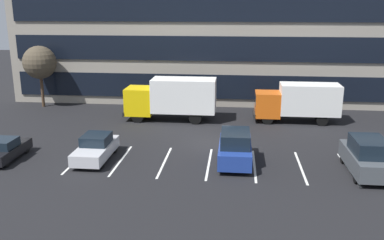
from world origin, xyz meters
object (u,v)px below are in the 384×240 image
object	(u,v)px
suv_navy	(235,148)
bare_tree	(40,63)
suv_charcoal	(367,157)
sedan_black	(5,150)
box_truck_yellow	(172,97)
sedan_silver	(96,148)
box_truck_orange	(298,101)

from	to	relation	value
suv_navy	bare_tree	world-z (taller)	bare_tree
suv_navy	suv_charcoal	xyz separation A→B (m)	(7.61, -0.89, 0.03)
suv_charcoal	sedan_black	bearing A→B (deg)	179.95
box_truck_yellow	sedan_silver	size ratio (longest dim) A/B	1.74
suv_charcoal	box_truck_yellow	bearing A→B (deg)	140.84
box_truck_orange	sedan_black	bearing A→B (deg)	-150.66
box_truck_orange	suv_charcoal	distance (m)	11.37
sedan_silver	suv_charcoal	xyz separation A→B (m)	(16.41, -0.67, 0.30)
box_truck_orange	bare_tree	world-z (taller)	bare_tree
bare_tree	box_truck_orange	bearing A→B (deg)	-7.47
box_truck_orange	sedan_black	world-z (taller)	box_truck_orange
sedan_black	box_truck_yellow	bearing A→B (deg)	49.09
box_truck_orange	suv_navy	xyz separation A→B (m)	(-5.17, -10.18, -0.81)
box_truck_orange	sedan_silver	xyz separation A→B (m)	(-13.96, -10.41, -1.07)
box_truck_yellow	sedan_silver	distance (m)	10.56
box_truck_yellow	suv_charcoal	xyz separation A→B (m)	(12.98, -10.57, -0.96)
box_truck_yellow	bare_tree	distance (m)	13.90
box_truck_yellow	suv_navy	bearing A→B (deg)	-61.00
suv_navy	sedan_silver	world-z (taller)	suv_navy
sedan_silver	suv_navy	bearing A→B (deg)	1.45
box_truck_yellow	suv_charcoal	distance (m)	16.77
box_truck_orange	sedan_black	size ratio (longest dim) A/B	1.79
box_truck_orange	suv_navy	size ratio (longest dim) A/B	1.50
sedan_silver	bare_tree	distance (m)	17.06
sedan_black	box_truck_orange	bearing A→B (deg)	29.34
sedan_black	bare_tree	distance (m)	15.18
sedan_silver	bare_tree	bearing A→B (deg)	125.91
box_truck_orange	suv_navy	bearing A→B (deg)	-116.89
bare_tree	sedan_black	bearing A→B (deg)	-73.94
sedan_black	bare_tree	xyz separation A→B (m)	(-4.08, 14.17, 3.61)
box_truck_yellow	box_truck_orange	distance (m)	10.55
sedan_silver	suv_charcoal	distance (m)	16.43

